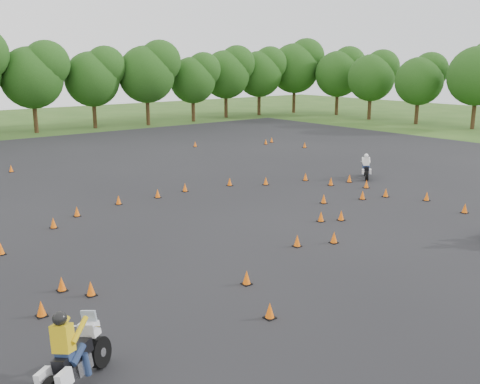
{
  "coord_description": "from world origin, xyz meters",
  "views": [
    {
      "loc": [
        -14.89,
        -14.62,
        7.04
      ],
      "look_at": [
        0.0,
        4.0,
        1.2
      ],
      "focal_mm": 40.0,
      "sensor_mm": 36.0,
      "label": 1
    }
  ],
  "objects": [
    {
      "name": "rider_white",
      "position": [
        11.42,
        5.77,
        0.78
      ],
      "size": [
        1.92,
        1.8,
        1.56
      ],
      "primitive_type": null,
      "rotation": [
        0.0,
        0.0,
        0.72
      ],
      "color": "silver",
      "rests_on": "ground"
    },
    {
      "name": "asphalt_pad",
      "position": [
        0.0,
        6.0,
        0.01
      ],
      "size": [
        62.0,
        62.0,
        0.0
      ],
      "primitive_type": "plane",
      "color": "black",
      "rests_on": "ground"
    },
    {
      "name": "rider_yellow",
      "position": [
        -11.09,
        -4.24,
        0.95
      ],
      "size": [
        2.44,
        1.99,
        1.89
      ],
      "primitive_type": null,
      "rotation": [
        0.0,
        0.0,
        0.6
      ],
      "color": "gold",
      "rests_on": "ground"
    },
    {
      "name": "traffic_cones",
      "position": [
        0.05,
        6.48,
        0.23
      ],
      "size": [
        36.86,
        33.23,
        0.45
      ],
      "color": "#FF650A",
      "rests_on": "asphalt_pad"
    },
    {
      "name": "ground",
      "position": [
        0.0,
        0.0,
        0.0
      ],
      "size": [
        140.0,
        140.0,
        0.0
      ],
      "primitive_type": "plane",
      "color": "#2D5119",
      "rests_on": "ground"
    },
    {
      "name": "treeline",
      "position": [
        2.37,
        34.34,
        4.66
      ],
      "size": [
        87.13,
        32.83,
        10.79
      ],
      "color": "#1E4513",
      "rests_on": "ground"
    }
  ]
}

